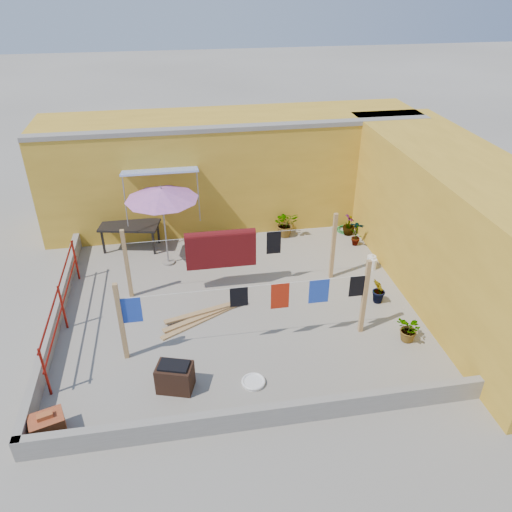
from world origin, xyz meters
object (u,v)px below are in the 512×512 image
at_px(water_jug_a, 371,261).
at_px(green_hose, 345,229).
at_px(water_jug_b, 373,264).
at_px(brick_stack, 48,426).
at_px(patio_umbrella, 161,194).
at_px(brazier, 175,377).
at_px(plant_back_a, 286,224).
at_px(outdoor_table, 130,227).
at_px(white_basin, 253,382).

relative_size(water_jug_a, green_hose, 0.68).
bearing_deg(water_jug_b, brick_stack, -150.58).
distance_m(patio_umbrella, water_jug_a, 5.70).
height_order(brazier, green_hose, brazier).
bearing_deg(water_jug_a, patio_umbrella, 168.45).
relative_size(water_jug_b, plant_back_a, 0.42).
distance_m(brick_stack, water_jug_a, 8.55).
bearing_deg(brick_stack, outdoor_table, 79.98).
bearing_deg(brick_stack, water_jug_a, 30.02).
height_order(water_jug_b, plant_back_a, plant_back_a).
bearing_deg(brick_stack, brazier, 18.41).
height_order(outdoor_table, water_jug_b, outdoor_table).
height_order(outdoor_table, brazier, outdoor_table).
height_order(outdoor_table, white_basin, outdoor_table).
bearing_deg(brick_stack, water_jug_b, 29.42).
distance_m(outdoor_table, water_jug_a, 6.63).
xyz_separation_m(patio_umbrella, white_basin, (1.52, -4.77, -1.96)).
height_order(white_basin, water_jug_a, water_jug_a).
bearing_deg(white_basin, patio_umbrella, 107.68).
height_order(water_jug_a, water_jug_b, water_jug_a).
bearing_deg(water_jug_b, plant_back_a, 130.23).
bearing_deg(water_jug_b, patio_umbrella, 167.39).
bearing_deg(patio_umbrella, plant_back_a, 16.34).
bearing_deg(outdoor_table, green_hose, 0.00).
bearing_deg(white_basin, outdoor_table, 113.46).
relative_size(brick_stack, green_hose, 1.22).
height_order(patio_umbrella, water_jug_a, patio_umbrella).
height_order(patio_umbrella, brazier, patio_umbrella).
relative_size(water_jug_a, plant_back_a, 0.47).
xyz_separation_m(white_basin, green_hose, (3.77, 5.78, -0.01)).
relative_size(brazier, green_hose, 1.41).
bearing_deg(patio_umbrella, water_jug_a, -11.55).
height_order(patio_umbrella, white_basin, patio_umbrella).
xyz_separation_m(brazier, plant_back_a, (3.38, 5.64, 0.10)).
bearing_deg(water_jug_a, plant_back_a, 131.59).
height_order(water_jug_a, green_hose, water_jug_a).
xyz_separation_m(outdoor_table, white_basin, (2.51, -5.78, -0.63)).
bearing_deg(green_hose, plant_back_a, -180.00).
bearing_deg(white_basin, brazier, 174.88).
bearing_deg(white_basin, brick_stack, -170.78).
relative_size(patio_umbrella, outdoor_table, 1.42).
relative_size(brazier, plant_back_a, 0.97).
bearing_deg(patio_umbrella, outdoor_table, 134.38).
relative_size(white_basin, plant_back_a, 0.59).
xyz_separation_m(patio_umbrella, green_hose, (5.29, 1.01, -1.96)).
bearing_deg(brick_stack, white_basin, 9.22).
xyz_separation_m(brick_stack, plant_back_a, (5.55, 6.36, 0.18)).
distance_m(outdoor_table, plant_back_a, 4.43).
xyz_separation_m(outdoor_table, brick_stack, (-1.12, -6.36, -0.46)).
height_order(brick_stack, water_jug_b, brick_stack).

